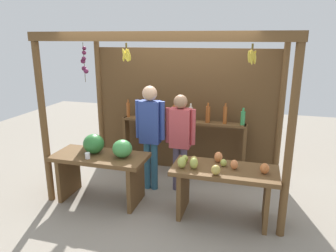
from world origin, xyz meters
The scene contains 7 objects.
ground_plane centered at (0.00, 0.00, 0.00)m, with size 12.00×12.00×0.00m, color gray.
market_stall centered at (0.00, 0.43, 1.42)m, with size 3.47×1.83×2.49m.
fruit_counter_left centered at (-0.89, -0.63, 0.64)m, with size 1.41×0.64×1.02m.
fruit_counter_right centered at (0.90, -0.65, 0.56)m, with size 1.41×0.64×0.89m.
bottle_shelf_unit centered at (0.05, 0.65, 0.82)m, with size 2.23×0.22×1.35m.
vendor_man centered at (-0.32, -0.09, 1.03)m, with size 0.48×0.23×1.71m.
vendor_woman centered at (0.15, -0.01, 0.94)m, with size 0.48×0.21×1.58m.
Camera 1 is at (1.25, -4.62, 2.42)m, focal length 33.85 mm.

